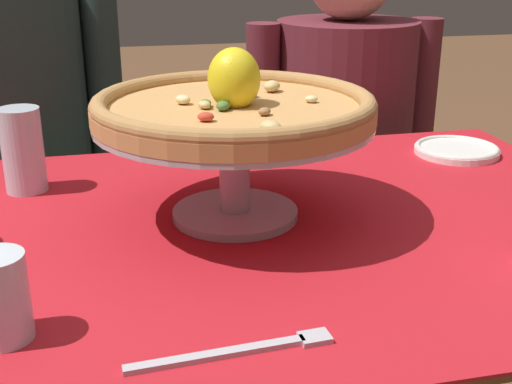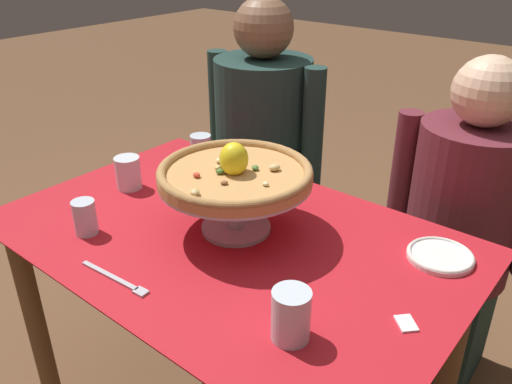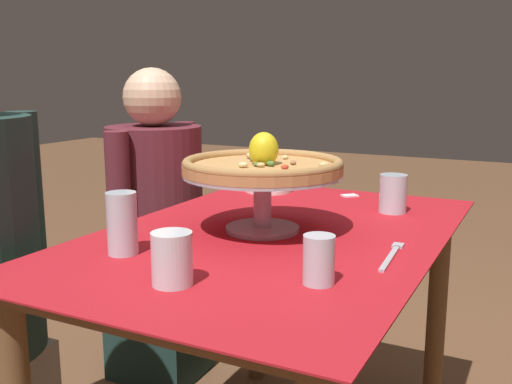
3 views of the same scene
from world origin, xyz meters
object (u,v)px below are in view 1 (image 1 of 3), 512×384
at_px(water_glass_front_left, 0,304).
at_px(side_plate, 457,150).
at_px(diner_left, 10,175).
at_px(water_glass_back_left, 23,155).
at_px(dinner_fork, 243,350).
at_px(pizza, 233,105).
at_px(diner_right, 341,175).
at_px(pizza_stand, 234,149).

relative_size(water_glass_front_left, side_plate, 0.59).
relative_size(side_plate, diner_left, 0.13).
distance_m(water_glass_back_left, dinner_fork, 0.59).
relative_size(pizza, diner_left, 0.32).
bearing_deg(diner_right, diner_left, -179.05).
height_order(pizza_stand, diner_right, diner_right).
distance_m(water_glass_back_left, diner_right, 0.88).
bearing_deg(water_glass_front_left, water_glass_back_left, 92.20).
height_order(side_plate, diner_right, diner_right).
distance_m(water_glass_front_left, diner_right, 1.16).
relative_size(pizza, water_glass_front_left, 4.23).
height_order(side_plate, diner_left, diner_left).
relative_size(pizza_stand, diner_left, 0.32).
relative_size(side_plate, dinner_fork, 0.76).
bearing_deg(dinner_fork, diner_right, 64.66).
height_order(diner_left, diner_right, diner_left).
relative_size(water_glass_front_left, dinner_fork, 0.44).
distance_m(side_plate, dinner_fork, 0.78).
distance_m(side_plate, diner_right, 0.47).
bearing_deg(water_glass_front_left, dinner_fork, -19.08).
bearing_deg(diner_left, diner_right, 0.95).
bearing_deg(water_glass_back_left, dinner_fork, -64.72).
bearing_deg(pizza, water_glass_back_left, 148.88).
xyz_separation_m(pizza, water_glass_front_left, (-0.30, -0.26, -0.13)).
distance_m(pizza_stand, dinner_fork, 0.37).
bearing_deg(water_glass_front_left, pizza_stand, 41.94).
bearing_deg(side_plate, pizza, -156.03).
relative_size(pizza, dinner_fork, 1.88).
bearing_deg(side_plate, diner_left, 155.32).
bearing_deg(pizza_stand, diner_right, 57.47).
bearing_deg(side_plate, water_glass_back_left, -178.16).
bearing_deg(diner_left, water_glass_front_left, -83.12).
distance_m(pizza_stand, water_glass_back_left, 0.37).
xyz_separation_m(water_glass_back_left, dinner_fork, (0.25, -0.53, -0.06)).
bearing_deg(diner_right, pizza, -122.52).
height_order(water_glass_back_left, dinner_fork, water_glass_back_left).
height_order(water_glass_front_left, diner_left, diner_left).
xyz_separation_m(water_glass_front_left, dinner_fork, (0.24, -0.08, -0.04)).
height_order(water_glass_front_left, side_plate, water_glass_front_left).
bearing_deg(dinner_fork, water_glass_front_left, 160.92).
xyz_separation_m(side_plate, diner_right, (-0.08, 0.42, -0.19)).
bearing_deg(diner_left, side_plate, -24.68).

